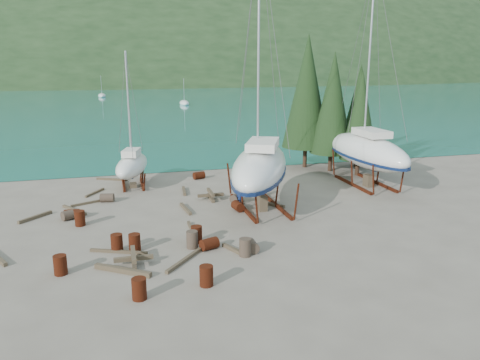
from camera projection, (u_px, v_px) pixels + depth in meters
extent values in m
plane|color=#675D51|center=(218.00, 231.00, 25.94)|extent=(600.00, 600.00, 0.00)
plane|color=#187C79|center=(119.00, 76.00, 320.96)|extent=(700.00, 700.00, 0.00)
ellipsoid|color=#1E341A|center=(119.00, 76.00, 325.64)|extent=(800.00, 360.00, 110.00)
cube|color=beige|center=(76.00, 80.00, 198.36)|extent=(6.00, 5.00, 4.00)
cube|color=#A54C2D|center=(75.00, 73.00, 197.68)|extent=(6.60, 5.60, 1.60)
cube|color=beige|center=(192.00, 79.00, 210.96)|extent=(6.00, 5.00, 4.00)
cube|color=#A54C2D|center=(192.00, 73.00, 210.28)|extent=(6.60, 5.60, 1.60)
cylinder|color=black|center=(330.00, 162.00, 40.14)|extent=(0.36, 0.36, 1.60)
cone|color=black|center=(333.00, 103.00, 38.92)|extent=(3.60, 3.60, 8.40)
cylinder|color=black|center=(357.00, 167.00, 38.67)|extent=(0.36, 0.36, 1.36)
cone|color=black|center=(361.00, 116.00, 37.63)|extent=(3.06, 3.06, 7.14)
cylinder|color=black|center=(305.00, 157.00, 41.60)|extent=(0.36, 0.36, 1.84)
cone|color=black|center=(307.00, 91.00, 40.20)|extent=(4.14, 4.14, 9.66)
cylinder|color=black|center=(356.00, 159.00, 41.85)|extent=(0.36, 0.36, 1.44)
cone|color=black|center=(359.00, 108.00, 40.75)|extent=(3.24, 3.24, 7.56)
ellipsoid|color=white|center=(184.00, 103.00, 103.29)|extent=(2.00, 5.00, 1.40)
cylinder|color=silver|center=(184.00, 90.00, 102.60)|extent=(0.08, 0.08, 5.00)
ellipsoid|color=white|center=(102.00, 96.00, 126.85)|extent=(2.00, 5.00, 1.40)
cylinder|color=silver|center=(101.00, 85.00, 126.16)|extent=(0.08, 0.08, 5.00)
ellipsoid|color=white|center=(260.00, 167.00, 29.44)|extent=(7.34, 11.13, 2.52)
cube|color=#0C1A3E|center=(262.00, 181.00, 29.13)|extent=(1.03, 1.87, 1.00)
cube|color=silver|center=(263.00, 144.00, 28.56)|extent=(2.92, 3.67, 0.50)
cylinder|color=silver|center=(259.00, 37.00, 28.03)|extent=(0.14, 0.14, 12.96)
cube|color=#4F1D0D|center=(243.00, 207.00, 29.79)|extent=(0.18, 5.94, 0.20)
cube|color=#4F1D0D|center=(276.00, 205.00, 30.35)|extent=(0.18, 5.94, 0.20)
cube|color=brown|center=(262.00, 203.00, 29.47)|extent=(0.50, 0.80, 0.94)
ellipsoid|color=white|center=(367.00, 151.00, 35.13)|extent=(3.05, 10.27, 2.42)
cube|color=#0C1A3E|center=(370.00, 162.00, 34.83)|extent=(0.26, 1.85, 1.00)
cube|color=silver|center=(372.00, 133.00, 34.29)|extent=(1.66, 3.08, 0.50)
cylinder|color=silver|center=(370.00, 48.00, 33.79)|extent=(0.14, 0.14, 12.30)
cube|color=#4F1D0D|center=(352.00, 184.00, 35.47)|extent=(0.18, 5.64, 0.20)
cube|color=#4F1D0D|center=(377.00, 183.00, 36.00)|extent=(0.18, 5.64, 0.20)
cube|color=brown|center=(368.00, 181.00, 35.17)|extent=(0.50, 0.80, 0.90)
ellipsoid|color=white|center=(132.00, 165.00, 34.99)|extent=(3.49, 6.47, 1.59)
cube|color=#0C1A3E|center=(132.00, 171.00, 34.79)|extent=(0.53, 1.14, 1.00)
cube|color=silver|center=(131.00, 153.00, 34.45)|extent=(1.52, 2.07, 0.50)
cylinder|color=silver|center=(128.00, 103.00, 34.16)|extent=(0.14, 0.14, 7.41)
cube|color=#4F1D0D|center=(124.00, 185.00, 35.18)|extent=(0.18, 3.40, 0.20)
cube|color=#4F1D0D|center=(142.00, 184.00, 35.52)|extent=(0.18, 3.40, 0.20)
cube|color=brown|center=(133.00, 185.00, 35.05)|extent=(0.50, 0.80, 0.29)
imported|color=navy|center=(240.00, 190.00, 30.65)|extent=(0.54, 0.75, 1.90)
cylinder|color=#4F1D0D|center=(117.00, 243.00, 23.03)|extent=(0.58, 0.58, 0.88)
cylinder|color=#2D2823|center=(252.00, 246.00, 23.04)|extent=(0.59, 0.89, 0.58)
cylinder|color=#4F1D0D|center=(72.00, 214.00, 27.89)|extent=(0.90, 0.61, 0.58)
cylinder|color=#4F1D0D|center=(139.00, 289.00, 18.34)|extent=(0.58, 0.58, 0.88)
cylinder|color=#4F1D0D|center=(199.00, 175.00, 37.47)|extent=(1.01, 0.81, 0.58)
cylinder|color=#2D2823|center=(192.00, 240.00, 23.46)|extent=(0.58, 0.58, 0.88)
cylinder|color=#4F1D0D|center=(238.00, 206.00, 29.40)|extent=(0.71, 0.96, 0.58)
cylinder|color=#4F1D0D|center=(206.00, 276.00, 19.46)|extent=(0.58, 0.58, 0.88)
cylinder|color=#4F1D0D|center=(80.00, 218.00, 26.68)|extent=(0.58, 0.58, 0.88)
cylinder|color=#2D2823|center=(107.00, 198.00, 31.27)|extent=(0.98, 0.75, 0.58)
cylinder|color=#4F1D0D|center=(135.00, 243.00, 23.07)|extent=(0.58, 0.58, 0.88)
cylinder|color=#2D2823|center=(236.00, 198.00, 31.24)|extent=(1.02, 1.04, 0.58)
cylinder|color=#4F1D0D|center=(209.00, 244.00, 23.30)|extent=(1.03, 0.86, 0.58)
cylinder|color=#4F1D0D|center=(60.00, 265.00, 20.51)|extent=(0.58, 0.58, 0.88)
cylinder|color=#4F1D0D|center=(197.00, 234.00, 24.19)|extent=(0.58, 0.58, 0.88)
cylinder|color=#2D2823|center=(70.00, 215.00, 27.75)|extent=(1.05, 0.94, 0.58)
cylinder|color=#2D2823|center=(245.00, 247.00, 22.47)|extent=(0.58, 0.58, 0.88)
cube|color=brown|center=(95.00, 193.00, 33.31)|extent=(1.29, 2.00, 0.14)
cube|color=brown|center=(272.00, 204.00, 30.46)|extent=(1.35, 1.62, 0.19)
cube|color=brown|center=(35.00, 217.00, 27.96)|extent=(1.73, 1.83, 0.19)
cube|color=brown|center=(119.00, 252.00, 22.89)|extent=(2.75, 1.30, 0.15)
cube|color=brown|center=(184.00, 260.00, 21.87)|extent=(2.03, 2.36, 0.16)
cube|color=brown|center=(184.00, 191.00, 33.66)|extent=(0.38, 2.05, 0.19)
cube|color=brown|center=(232.00, 249.00, 23.19)|extent=(0.74, 1.41, 0.17)
cube|color=brown|center=(186.00, 209.00, 29.54)|extent=(0.44, 2.28, 0.19)
cube|color=brown|center=(112.00, 179.00, 37.10)|extent=(2.39, 1.26, 0.15)
cube|color=brown|center=(192.00, 229.00, 26.03)|extent=(0.17, 2.36, 0.15)
cube|color=brown|center=(91.00, 202.00, 30.98)|extent=(2.48, 1.26, 0.15)
cube|color=brown|center=(123.00, 270.00, 20.72)|extent=(2.46, 1.83, 0.23)
cube|color=brown|center=(74.00, 210.00, 29.35)|extent=(1.60, 2.28, 0.16)
cube|color=brown|center=(134.00, 262.00, 21.59)|extent=(0.20, 1.80, 0.20)
cube|color=brown|center=(134.00, 258.00, 21.54)|extent=(1.80, 0.20, 0.20)
cube|color=brown|center=(133.00, 254.00, 21.49)|extent=(0.20, 1.80, 0.20)
cube|color=brown|center=(211.00, 198.00, 31.89)|extent=(0.20, 1.80, 0.20)
cube|color=brown|center=(211.00, 195.00, 31.84)|extent=(1.80, 0.20, 0.20)
cube|color=brown|center=(211.00, 192.00, 31.79)|extent=(0.20, 1.80, 0.20)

